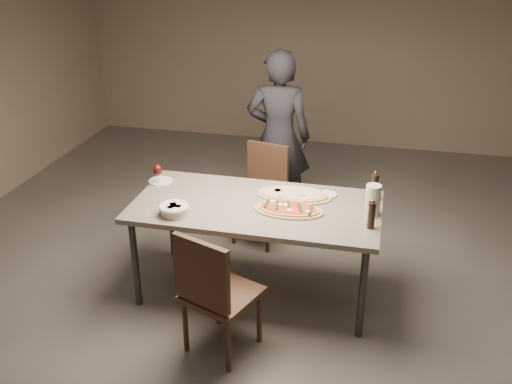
% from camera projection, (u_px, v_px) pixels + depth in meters
% --- Properties ---
extents(room, '(7.00, 7.00, 7.00)m').
position_uv_depth(room, '(256.00, 119.00, 3.88)').
color(room, '#5D5750').
rests_on(room, ground).
extents(dining_table, '(1.80, 0.90, 0.75)m').
position_uv_depth(dining_table, '(256.00, 211.00, 4.18)').
color(dining_table, slate).
rests_on(dining_table, ground).
extents(zucchini_pizza, '(0.50, 0.28, 0.05)m').
position_uv_depth(zucchini_pizza, '(288.00, 209.00, 4.05)').
color(zucchini_pizza, tan).
rests_on(zucchini_pizza, dining_table).
extents(ham_pizza, '(0.56, 0.31, 0.04)m').
position_uv_depth(ham_pizza, '(294.00, 195.00, 4.27)').
color(ham_pizza, tan).
rests_on(ham_pizza, dining_table).
extents(bread_basket, '(0.21, 0.21, 0.08)m').
position_uv_depth(bread_basket, '(174.00, 209.00, 3.99)').
color(bread_basket, beige).
rests_on(bread_basket, dining_table).
extents(oil_dish, '(0.14, 0.14, 0.02)m').
position_uv_depth(oil_dish, '(328.00, 195.00, 4.29)').
color(oil_dish, white).
rests_on(oil_dish, dining_table).
extents(pepper_mill_left, '(0.05, 0.05, 0.21)m').
position_uv_depth(pepper_mill_left, '(372.00, 215.00, 3.79)').
color(pepper_mill_left, black).
rests_on(pepper_mill_left, dining_table).
extents(pepper_mill_right, '(0.06, 0.06, 0.22)m').
position_uv_depth(pepper_mill_right, '(375.00, 186.00, 4.19)').
color(pepper_mill_right, black).
rests_on(pepper_mill_right, dining_table).
extents(carafe, '(0.11, 0.11, 0.22)m').
position_uv_depth(carafe, '(373.00, 200.00, 3.96)').
color(carafe, silver).
rests_on(carafe, dining_table).
extents(wine_glass, '(0.07, 0.07, 0.16)m').
position_uv_depth(wine_glass, '(158.00, 171.00, 4.43)').
color(wine_glass, silver).
rests_on(wine_glass, dining_table).
extents(side_plate, '(0.19, 0.19, 0.01)m').
position_uv_depth(side_plate, '(161.00, 181.00, 4.52)').
color(side_plate, white).
rests_on(side_plate, dining_table).
extents(chair_near, '(0.55, 0.55, 0.91)m').
position_uv_depth(chair_near, '(213.00, 289.00, 3.60)').
color(chair_near, '#3E271A').
rests_on(chair_near, ground).
extents(chair_far, '(0.49, 0.49, 0.86)m').
position_uv_depth(chair_far, '(263.00, 187.00, 5.06)').
color(chair_far, '#3E271A').
rests_on(chair_far, ground).
extents(diner, '(0.62, 0.43, 1.64)m').
position_uv_depth(diner, '(278.00, 137.00, 5.28)').
color(diner, black).
rests_on(diner, ground).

